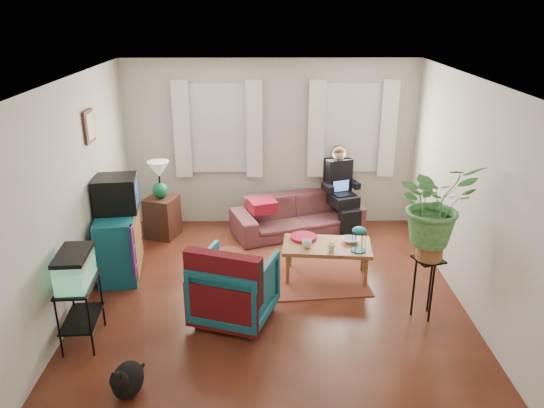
{
  "coord_description": "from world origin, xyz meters",
  "views": [
    {
      "loc": [
        -0.07,
        -5.53,
        3.36
      ],
      "look_at": [
        0.0,
        0.4,
        1.1
      ],
      "focal_mm": 35.0,
      "sensor_mm": 36.0,
      "label": 1
    }
  ],
  "objects_px": {
    "dresser": "(119,244)",
    "aquarium_stand": "(81,313)",
    "armchair": "(235,285)",
    "plant_stand": "(425,288)",
    "coffee_table": "(326,261)",
    "sofa": "(298,209)",
    "side_table": "(162,217)"
  },
  "relations": [
    {
      "from": "dresser",
      "to": "aquarium_stand",
      "type": "relative_size",
      "value": 1.38
    },
    {
      "from": "aquarium_stand",
      "to": "armchair",
      "type": "xyz_separation_m",
      "value": [
        1.58,
        0.43,
        0.08
      ]
    },
    {
      "from": "armchair",
      "to": "plant_stand",
      "type": "bearing_deg",
      "value": -160.98
    },
    {
      "from": "coffee_table",
      "to": "plant_stand",
      "type": "distance_m",
      "value": 1.38
    },
    {
      "from": "sofa",
      "to": "armchair",
      "type": "height_order",
      "value": "armchair"
    },
    {
      "from": "side_table",
      "to": "armchair",
      "type": "xyz_separation_m",
      "value": [
        1.23,
        -2.26,
        0.11
      ]
    },
    {
      "from": "sofa",
      "to": "dresser",
      "type": "xyz_separation_m",
      "value": [
        -2.4,
        -1.31,
        0.04
      ]
    },
    {
      "from": "aquarium_stand",
      "to": "coffee_table",
      "type": "relative_size",
      "value": 0.61
    },
    {
      "from": "armchair",
      "to": "plant_stand",
      "type": "height_order",
      "value": "armchair"
    },
    {
      "from": "armchair",
      "to": "aquarium_stand",
      "type": "bearing_deg",
      "value": 34.33
    },
    {
      "from": "armchair",
      "to": "side_table",
      "type": "bearing_deg",
      "value": -42.53
    },
    {
      "from": "coffee_table",
      "to": "armchair",
      "type": "bearing_deg",
      "value": -134.73
    },
    {
      "from": "side_table",
      "to": "armchair",
      "type": "relative_size",
      "value": 0.75
    },
    {
      "from": "coffee_table",
      "to": "plant_stand",
      "type": "bearing_deg",
      "value": -37.44
    },
    {
      "from": "armchair",
      "to": "coffee_table",
      "type": "xyz_separation_m",
      "value": [
        1.13,
        0.94,
        -0.19
      ]
    },
    {
      "from": "dresser",
      "to": "armchair",
      "type": "height_order",
      "value": "dresser"
    },
    {
      "from": "armchair",
      "to": "plant_stand",
      "type": "xyz_separation_m",
      "value": [
        2.14,
        0.0,
        -0.05
      ]
    },
    {
      "from": "dresser",
      "to": "aquarium_stand",
      "type": "height_order",
      "value": "dresser"
    },
    {
      "from": "sofa",
      "to": "side_table",
      "type": "relative_size",
      "value": 3.17
    },
    {
      "from": "dresser",
      "to": "plant_stand",
      "type": "bearing_deg",
      "value": -24.42
    },
    {
      "from": "dresser",
      "to": "armchair",
      "type": "xyz_separation_m",
      "value": [
        1.57,
        -1.07,
        -0.01
      ]
    },
    {
      "from": "plant_stand",
      "to": "side_table",
      "type": "bearing_deg",
      "value": 146.1
    },
    {
      "from": "side_table",
      "to": "armchair",
      "type": "bearing_deg",
      "value": -61.51
    },
    {
      "from": "sofa",
      "to": "side_table",
      "type": "xyz_separation_m",
      "value": [
        -2.06,
        -0.12,
        -0.07
      ]
    },
    {
      "from": "side_table",
      "to": "coffee_table",
      "type": "relative_size",
      "value": 0.56
    },
    {
      "from": "sofa",
      "to": "side_table",
      "type": "height_order",
      "value": "sofa"
    },
    {
      "from": "armchair",
      "to": "coffee_table",
      "type": "height_order",
      "value": "armchair"
    },
    {
      "from": "side_table",
      "to": "armchair",
      "type": "height_order",
      "value": "armchair"
    },
    {
      "from": "dresser",
      "to": "plant_stand",
      "type": "relative_size",
      "value": 1.3
    },
    {
      "from": "coffee_table",
      "to": "side_table",
      "type": "bearing_deg",
      "value": 156.22
    },
    {
      "from": "dresser",
      "to": "armchair",
      "type": "bearing_deg",
      "value": -42.68
    },
    {
      "from": "dresser",
      "to": "coffee_table",
      "type": "distance_m",
      "value": 2.71
    }
  ]
}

